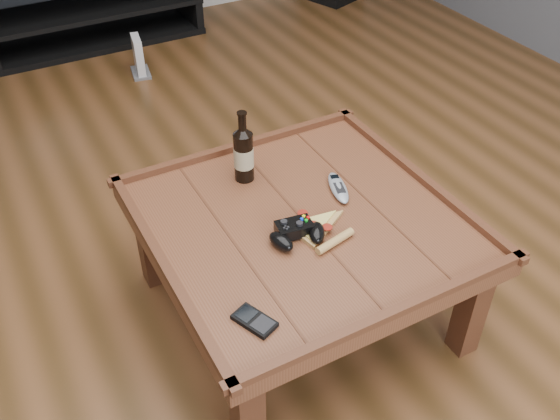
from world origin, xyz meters
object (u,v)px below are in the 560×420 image
beer_bottle (244,153)px  smartphone (255,321)px  pizza_slice (316,229)px  game_console (139,58)px  coffee_table (302,233)px  media_console (91,6)px  remote_control (338,188)px  game_controller (297,233)px

beer_bottle → smartphone: 0.69m
pizza_slice → smartphone: size_ratio=2.14×
pizza_slice → beer_bottle: bearing=89.3°
smartphone → game_console: size_ratio=0.58×
coffee_table → pizza_slice: bearing=-83.2°
beer_bottle → pizza_slice: (0.08, -0.37, -0.10)m
coffee_table → media_console: bearing=90.0°
remote_control → game_controller: bearing=-131.4°
media_console → coffee_table: bearing=-90.0°
coffee_table → game_controller: game_controller is taller
pizza_slice → smartphone: bearing=-156.9°
beer_bottle → game_controller: bearing=-89.8°
pizza_slice → smartphone: pizza_slice is taller
coffee_table → game_controller: 0.13m
coffee_table → pizza_slice: size_ratio=3.49×
coffee_table → game_controller: size_ratio=5.07×
media_console → pizza_slice: bearing=-89.8°
remote_control → game_console: 2.11m
media_console → beer_bottle: bearing=-91.6°
beer_bottle → game_console: 1.92m
pizza_slice → remote_control: bearing=27.6°
media_console → game_console: size_ratio=5.90×
media_console → game_console: bearing=-80.0°
pizza_slice → game_console: (0.10, 2.23, -0.35)m
coffee_table → smartphone: bearing=-136.6°
beer_bottle → smartphone: beer_bottle is taller
pizza_slice → remote_control: size_ratio=1.55×
game_controller → remote_control: game_controller is taller
beer_bottle → coffee_table: bearing=-77.3°
media_console → pizza_slice: 2.83m
smartphone → remote_control: (0.53, 0.40, 0.01)m
game_controller → pizza_slice: game_controller is taller
coffee_table → remote_control: remote_control is taller
remote_control → pizza_slice: bearing=-122.6°
media_console → remote_control: bearing=-86.0°
media_console → game_controller: bearing=-91.3°
coffee_table → pizza_slice: 0.10m
game_console → game_controller: bearing=-84.2°
beer_bottle → pizza_slice: beer_bottle is taller
coffee_table → media_console: media_console is taller
pizza_slice → coffee_table: bearing=84.5°
remote_control → game_console: size_ratio=0.80×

